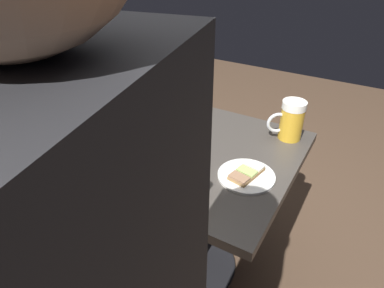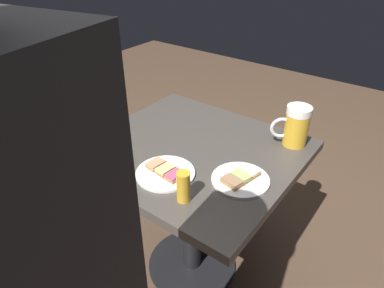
# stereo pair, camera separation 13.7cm
# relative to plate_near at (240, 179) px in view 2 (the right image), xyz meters

# --- Properties ---
(ground_plane) EXTENTS (6.00, 6.00, 0.00)m
(ground_plane) POSITION_rel_plate_near_xyz_m (0.26, -0.07, -0.72)
(ground_plane) COLOR #4C3828
(cafe_table) EXTENTS (0.82, 0.75, 0.71)m
(cafe_table) POSITION_rel_plate_near_xyz_m (0.26, -0.07, -0.15)
(cafe_table) COLOR black
(cafe_table) RESTS_ON ground_plane
(plate_near) EXTENTS (0.20, 0.20, 0.03)m
(plate_near) POSITION_rel_plate_near_xyz_m (0.00, 0.00, 0.00)
(plate_near) COLOR white
(plate_near) RESTS_ON cafe_table
(plate_far) EXTENTS (0.21, 0.21, 0.03)m
(plate_far) POSITION_rel_plate_near_xyz_m (0.23, 0.13, -0.00)
(plate_far) COLOR white
(plate_far) RESTS_ON cafe_table
(beer_mug) EXTENTS (0.14, 0.12, 0.17)m
(beer_mug) POSITION_rel_plate_near_xyz_m (-0.05, -0.34, 0.07)
(beer_mug) COLOR gold
(beer_mug) RESTS_ON cafe_table
(beer_glass_small) EXTENTS (0.04, 0.04, 0.11)m
(beer_glass_small) POSITION_rel_plate_near_xyz_m (0.10, 0.20, 0.04)
(beer_glass_small) COLOR gold
(beer_glass_small) RESTS_ON cafe_table
(cafe_chair) EXTENTS (0.43, 0.43, 0.94)m
(cafe_chair) POSITION_rel_plate_near_xyz_m (1.07, -0.09, -0.18)
(cafe_chair) COLOR #472D19
(cafe_chair) RESTS_ON ground_plane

